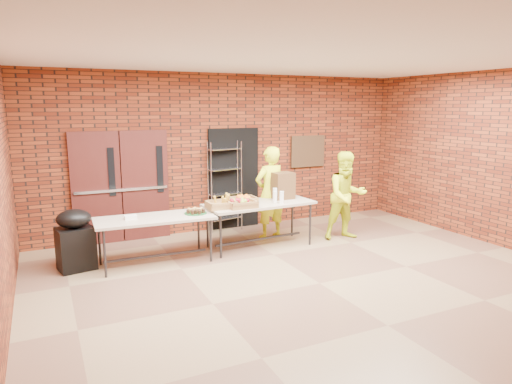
# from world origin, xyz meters

# --- Properties ---
(room) EXTENTS (8.08, 7.08, 3.28)m
(room) POSITION_xyz_m (0.00, 0.00, 1.60)
(room) COLOR brown
(room) RESTS_ON ground
(double_doors) EXTENTS (1.78, 0.12, 2.10)m
(double_doors) POSITION_xyz_m (-2.20, 3.44, 1.05)
(double_doors) COLOR #411712
(double_doors) RESTS_ON room
(dark_doorway) EXTENTS (1.10, 0.06, 2.10)m
(dark_doorway) POSITION_xyz_m (0.10, 3.46, 1.05)
(dark_doorway) COLOR black
(dark_doorway) RESTS_ON room
(bronze_plaque) EXTENTS (0.85, 0.04, 0.70)m
(bronze_plaque) POSITION_xyz_m (1.90, 3.45, 1.55)
(bronze_plaque) COLOR #47301C
(bronze_plaque) RESTS_ON room
(wire_rack) EXTENTS (0.71, 0.35, 1.84)m
(wire_rack) POSITION_xyz_m (-0.16, 3.32, 0.92)
(wire_rack) COLOR #A9A9AF
(wire_rack) RESTS_ON room
(table_left) EXTENTS (1.92, 0.86, 0.78)m
(table_left) POSITION_xyz_m (-1.94, 1.90, 0.71)
(table_left) COLOR tan
(table_left) RESTS_ON room
(table_right) EXTENTS (2.04, 0.95, 0.82)m
(table_right) POSITION_xyz_m (-0.01, 2.01, 0.75)
(table_right) COLOR tan
(table_right) RESTS_ON room
(basket_bananas) EXTENTS (0.49, 0.38, 0.15)m
(basket_bananas) POSITION_xyz_m (-0.79, 1.91, 0.88)
(basket_bananas) COLOR olive
(basket_bananas) RESTS_ON table_right
(basket_oranges) EXTENTS (0.45, 0.35, 0.14)m
(basket_oranges) POSITION_xyz_m (-0.28, 2.10, 0.88)
(basket_oranges) COLOR olive
(basket_oranges) RESTS_ON table_right
(basket_apples) EXTENTS (0.48, 0.38, 0.15)m
(basket_apples) POSITION_xyz_m (-0.46, 1.79, 0.88)
(basket_apples) COLOR olive
(basket_apples) RESTS_ON table_right
(muffin_tray) EXTENTS (0.37, 0.37, 0.09)m
(muffin_tray) POSITION_xyz_m (-1.27, 1.86, 0.82)
(muffin_tray) COLOR #165324
(muffin_tray) RESTS_ON table_left
(napkin_box) EXTENTS (0.19, 0.13, 0.06)m
(napkin_box) POSITION_xyz_m (-2.32, 1.94, 0.81)
(napkin_box) COLOR white
(napkin_box) RESTS_ON table_left
(coffee_dispenser) EXTENTS (0.38, 0.34, 0.50)m
(coffee_dispenser) POSITION_xyz_m (0.56, 2.18, 1.07)
(coffee_dispenser) COLOR #4E361A
(coffee_dispenser) RESTS_ON table_right
(cup_stack_front) EXTENTS (0.07, 0.07, 0.21)m
(cup_stack_front) POSITION_xyz_m (0.25, 1.87, 0.93)
(cup_stack_front) COLOR white
(cup_stack_front) RESTS_ON table_right
(cup_stack_mid) EXTENTS (0.07, 0.07, 0.22)m
(cup_stack_mid) POSITION_xyz_m (0.34, 1.79, 0.93)
(cup_stack_mid) COLOR white
(cup_stack_mid) RESTS_ON table_right
(cup_stack_back) EXTENTS (0.08, 0.08, 0.24)m
(cup_stack_back) POSITION_xyz_m (0.33, 2.05, 0.94)
(cup_stack_back) COLOR white
(cup_stack_back) RESTS_ON table_right
(covered_grill) EXTENTS (0.60, 0.53, 0.97)m
(covered_grill) POSITION_xyz_m (-3.14, 2.15, 0.49)
(covered_grill) COLOR black
(covered_grill) RESTS_ON room
(volunteer_woman) EXTENTS (0.72, 0.53, 1.79)m
(volunteer_woman) POSITION_xyz_m (0.42, 2.42, 0.90)
(volunteer_woman) COLOR #D7E819
(volunteer_woman) RESTS_ON room
(volunteer_man) EXTENTS (0.91, 0.76, 1.70)m
(volunteer_man) POSITION_xyz_m (1.73, 1.75, 0.85)
(volunteer_man) COLOR #D7E819
(volunteer_man) RESTS_ON room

